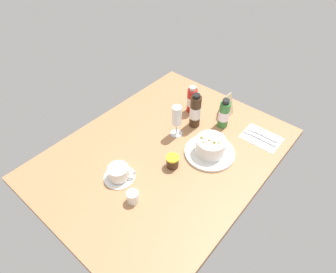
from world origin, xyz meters
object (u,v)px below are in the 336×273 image
(coffee_cup, at_px, (119,173))
(sauce_bottle_brown, at_px, (195,111))
(wine_glass, at_px, (177,117))
(menu_card, at_px, (227,104))
(porridge_bowl, at_px, (210,147))
(cutlery_setting, at_px, (261,137))
(sauce_bottle_red, at_px, (192,100))
(creamer_jug, at_px, (133,197))
(sauce_bottle_green, at_px, (224,114))
(jam_jar, at_px, (172,161))

(coffee_cup, distance_m, sauce_bottle_brown, 0.47)
(wine_glass, distance_m, menu_card, 0.31)
(porridge_bowl, relative_size, menu_card, 1.94)
(cutlery_setting, distance_m, sauce_bottle_red, 0.38)
(creamer_jug, bearing_deg, menu_card, 1.73)
(cutlery_setting, height_order, sauce_bottle_green, sauce_bottle_green)
(coffee_cup, xyz_separation_m, wine_glass, (0.36, -0.01, 0.07))
(sauce_bottle_green, bearing_deg, wine_glass, 145.33)
(jam_jar, relative_size, menu_card, 0.48)
(jam_jar, xyz_separation_m, menu_card, (0.46, 0.02, 0.03))
(porridge_bowl, bearing_deg, cutlery_setting, -27.46)
(coffee_cup, height_order, sauce_bottle_red, sauce_bottle_red)
(porridge_bowl, xyz_separation_m, sauce_bottle_green, (0.20, 0.06, 0.03))
(coffee_cup, xyz_separation_m, sauce_bottle_red, (0.55, 0.04, 0.04))
(porridge_bowl, height_order, creamer_jug, porridge_bowl)
(wine_glass, bearing_deg, sauce_bottle_green, -34.67)
(cutlery_setting, relative_size, creamer_jug, 3.15)
(porridge_bowl, relative_size, wine_glass, 1.41)
(creamer_jug, height_order, sauce_bottle_red, sauce_bottle_red)
(creamer_jug, bearing_deg, wine_glass, 15.95)
(cutlery_setting, bearing_deg, sauce_bottle_green, 103.64)
(sauce_bottle_brown, relative_size, menu_card, 1.57)
(porridge_bowl, xyz_separation_m, sauce_bottle_red, (0.19, 0.25, 0.03))
(sauce_bottle_red, height_order, menu_card, sauce_bottle_red)
(sauce_bottle_green, bearing_deg, sauce_bottle_red, 92.02)
(coffee_cup, bearing_deg, cutlery_setting, -29.03)
(cutlery_setting, xyz_separation_m, sauce_bottle_green, (-0.05, 0.19, 0.07))
(wine_glass, distance_m, jam_jar, 0.22)
(sauce_bottle_brown, bearing_deg, cutlery_setting, -65.87)
(creamer_jug, xyz_separation_m, sauce_bottle_brown, (0.51, 0.09, 0.06))
(sauce_bottle_green, bearing_deg, menu_card, 23.27)
(creamer_jug, height_order, wine_glass, wine_glass)
(cutlery_setting, height_order, wine_glass, wine_glass)
(wine_glass, xyz_separation_m, menu_card, (0.29, -0.09, -0.04))
(porridge_bowl, relative_size, jam_jar, 4.02)
(menu_card, bearing_deg, jam_jar, -177.29)
(sauce_bottle_red, relative_size, sauce_bottle_brown, 0.81)
(coffee_cup, distance_m, creamer_jug, 0.13)
(cutlery_setting, distance_m, sauce_bottle_green, 0.20)
(jam_jar, xyz_separation_m, sauce_bottle_red, (0.36, 0.17, 0.04))
(cutlery_setting, relative_size, sauce_bottle_green, 1.14)
(porridge_bowl, xyz_separation_m, jam_jar, (-0.16, 0.08, -0.01))
(jam_jar, xyz_separation_m, sauce_bottle_brown, (0.28, 0.09, 0.06))
(coffee_cup, xyz_separation_m, menu_card, (0.65, -0.10, 0.03))
(creamer_jug, bearing_deg, porridge_bowl, -11.43)
(menu_card, bearing_deg, sauce_bottle_green, -156.73)
(jam_jar, bearing_deg, cutlery_setting, -26.85)
(coffee_cup, relative_size, sauce_bottle_green, 0.84)
(cutlery_setting, xyz_separation_m, creamer_jug, (-0.64, 0.21, 0.02))
(porridge_bowl, bearing_deg, wine_glass, 88.94)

